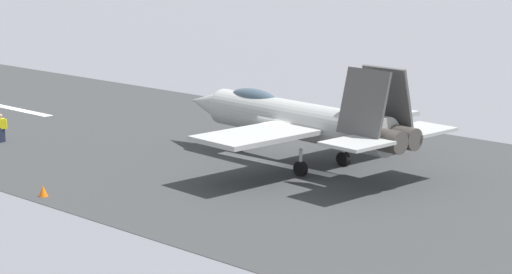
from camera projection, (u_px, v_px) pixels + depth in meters
name	position (u px, v px, depth m)	size (l,w,h in m)	color
ground_plane	(277.00, 164.00, 49.71)	(400.00, 400.00, 0.00)	slate
runway_strip	(277.00, 164.00, 49.70)	(240.00, 26.00, 0.02)	#363838
fighter_jet	(297.00, 119.00, 49.15)	(16.48, 13.88, 5.67)	#A9ABA8
crew_person	(1.00, 128.00, 55.05)	(0.42, 0.66, 1.69)	#1E2338
marker_cone_mid	(43.00, 191.00, 43.35)	(0.44, 0.44, 0.55)	orange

